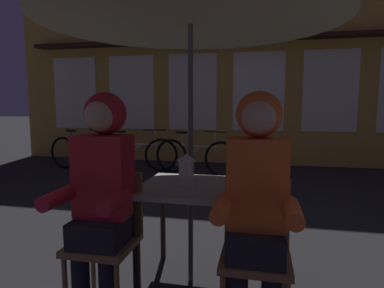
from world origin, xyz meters
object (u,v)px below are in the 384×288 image
(cafe_table, at_px, (191,198))
(chair_right, at_px, (256,244))
(lantern, at_px, (186,169))
(chair_left, at_px, (108,232))
(person_left_hooded, at_px, (102,180))
(bicycle_nearest, at_px, (83,153))
(bicycle_second, at_px, (135,154))
(person_right_hooded, at_px, (257,188))
(bicycle_third, at_px, (195,156))

(cafe_table, xyz_separation_m, chair_right, (0.48, -0.37, -0.15))
(lantern, relative_size, chair_right, 0.27)
(chair_left, bearing_deg, chair_right, 0.00)
(person_left_hooded, distance_m, bicycle_nearest, 4.87)
(cafe_table, relative_size, bicycle_nearest, 0.45)
(lantern, height_order, bicycle_second, lantern)
(person_right_hooded, bearing_deg, cafe_table, 138.43)
(chair_left, bearing_deg, bicycle_nearest, 122.08)
(cafe_table, height_order, bicycle_third, bicycle_third)
(lantern, bearing_deg, chair_right, -34.71)
(person_left_hooded, height_order, person_right_hooded, same)
(chair_left, bearing_deg, bicycle_second, 109.39)
(bicycle_second, bearing_deg, lantern, -63.24)
(person_left_hooded, xyz_separation_m, bicycle_third, (-0.24, 4.17, -0.50))
(person_left_hooded, relative_size, bicycle_second, 0.85)
(person_left_hooded, xyz_separation_m, person_right_hooded, (0.96, 0.00, 0.00))
(lantern, xyz_separation_m, bicycle_nearest, (-3.00, 3.71, -0.51))
(chair_right, height_order, person_left_hooded, person_left_hooded)
(chair_left, xyz_separation_m, bicycle_nearest, (-2.55, 4.06, -0.14))
(cafe_table, xyz_separation_m, lantern, (-0.03, -0.02, 0.22))
(lantern, height_order, person_left_hooded, person_left_hooded)
(bicycle_second, bearing_deg, bicycle_third, -1.05)
(person_right_hooded, bearing_deg, bicycle_second, 119.94)
(lantern, distance_m, person_left_hooded, 0.61)
(cafe_table, bearing_deg, chair_left, -142.45)
(cafe_table, distance_m, bicycle_nearest, 4.79)
(cafe_table, relative_size, bicycle_second, 0.45)
(bicycle_second, bearing_deg, bicycle_nearest, -176.21)
(chair_right, bearing_deg, chair_left, 180.00)
(bicycle_nearest, distance_m, bicycle_third, 2.31)
(chair_right, xyz_separation_m, bicycle_second, (-2.42, 4.14, -0.14))
(lantern, relative_size, person_left_hooded, 0.17)
(chair_left, relative_size, bicycle_second, 0.53)
(lantern, relative_size, bicycle_third, 0.14)
(lantern, xyz_separation_m, chair_right, (0.51, -0.35, -0.37))
(person_right_hooded, xyz_separation_m, bicycle_second, (-2.42, 4.19, -0.50))
(lantern, relative_size, bicycle_second, 0.14)
(person_left_hooded, bearing_deg, cafe_table, 41.57)
(person_right_hooded, xyz_separation_m, bicycle_third, (-1.20, 4.17, -0.50))
(person_right_hooded, bearing_deg, chair_left, 176.61)
(lantern, height_order, chair_left, lantern)
(chair_right, bearing_deg, bicycle_nearest, 130.79)
(person_left_hooded, height_order, bicycle_nearest, person_left_hooded)
(chair_left, distance_m, person_right_hooded, 1.03)
(person_right_hooded, bearing_deg, bicycle_third, 106.02)
(person_left_hooded, bearing_deg, chair_left, 90.00)
(person_right_hooded, bearing_deg, bicycle_nearest, 130.40)
(chair_right, relative_size, person_left_hooded, 0.62)
(person_left_hooded, height_order, bicycle_third, person_left_hooded)
(person_right_hooded, distance_m, bicycle_second, 4.86)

